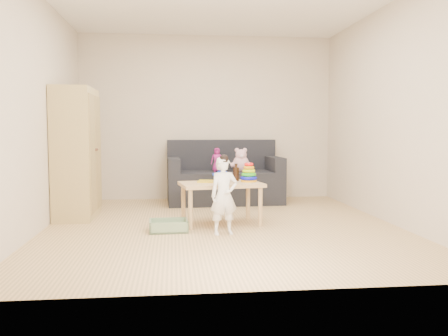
{
  "coord_description": "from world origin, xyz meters",
  "views": [
    {
      "loc": [
        -0.56,
        -5.37,
        1.1
      ],
      "look_at": [
        0.05,
        0.25,
        0.65
      ],
      "focal_mm": 38.0,
      "sensor_mm": 36.0,
      "label": 1
    }
  ],
  "objects": [
    {
      "name": "doll",
      "position": [
        0.1,
        1.66,
        0.66
      ],
      "size": [
        0.19,
        0.14,
        0.35
      ],
      "primitive_type": "imported",
      "rotation": [
        0.0,
        0.0,
        -0.09
      ],
      "color": "#AA207D",
      "rests_on": "sofa"
    },
    {
      "name": "wardrobe",
      "position": [
        -1.76,
        0.75,
        0.81
      ],
      "size": [
        0.45,
        0.9,
        1.63
      ],
      "primitive_type": "cube",
      "color": "tan",
      "rests_on": "ground"
    },
    {
      "name": "yellow_book",
      "position": [
        -0.15,
        0.2,
        0.5
      ],
      "size": [
        0.25,
        0.25,
        0.02
      ],
      "primitive_type": "cube",
      "rotation": [
        0.0,
        0.0,
        -0.2
      ],
      "color": "gold",
      "rests_on": "play_table"
    },
    {
      "name": "storage_bin",
      "position": [
        -0.61,
        -0.23,
        0.06
      ],
      "size": [
        0.43,
        0.33,
        0.12
      ],
      "primitive_type": null,
      "rotation": [
        0.0,
        0.0,
        0.04
      ],
      "color": "gray",
      "rests_on": "ground"
    },
    {
      "name": "ring_stacker",
      "position": [
        0.34,
        0.17,
        0.58
      ],
      "size": [
        0.2,
        0.2,
        0.23
      ],
      "color": "#EEA30C",
      "rests_on": "play_table"
    },
    {
      "name": "brown_bottle",
      "position": [
        0.2,
        0.29,
        0.58
      ],
      "size": [
        0.07,
        0.07,
        0.21
      ],
      "color": "black",
      "rests_on": "play_table"
    },
    {
      "name": "blue_plush",
      "position": [
        0.03,
        0.25,
        0.6
      ],
      "size": [
        0.21,
        0.18,
        0.23
      ],
      "primitive_type": null,
      "rotation": [
        0.0,
        0.0,
        -0.2
      ],
      "color": "#1C42FF",
      "rests_on": "play_table"
    },
    {
      "name": "room",
      "position": [
        0.0,
        0.0,
        1.3
      ],
      "size": [
        4.5,
        4.5,
        4.5
      ],
      "color": "#DAAF75",
      "rests_on": "ground"
    },
    {
      "name": "pink_bear",
      "position": [
        0.46,
        1.66,
        0.63
      ],
      "size": [
        0.29,
        0.26,
        0.3
      ],
      "primitive_type": null,
      "rotation": [
        0.0,
        0.0,
        -0.15
      ],
      "color": "#EDAEBA",
      "rests_on": "sofa"
    },
    {
      "name": "sofa",
      "position": [
        0.22,
        1.75,
        0.24
      ],
      "size": [
        1.74,
        0.91,
        0.48
      ],
      "primitive_type": "cube",
      "rotation": [
        0.0,
        0.0,
        0.03
      ],
      "color": "black",
      "rests_on": "ground"
    },
    {
      "name": "wooden_figure",
      "position": [
        -0.04,
        0.1,
        0.54
      ],
      "size": [
        0.04,
        0.04,
        0.1
      ],
      "primitive_type": null,
      "rotation": [
        0.0,
        0.0,
        -0.05
      ],
      "color": "brown",
      "rests_on": "play_table"
    },
    {
      "name": "toddler",
      "position": [
        -0.03,
        -0.44,
        0.4
      ],
      "size": [
        0.33,
        0.25,
        0.8
      ],
      "primitive_type": "imported",
      "rotation": [
        0.0,
        0.0,
        0.21
      ],
      "color": "white",
      "rests_on": "ground"
    },
    {
      "name": "play_table",
      "position": [
        -0.0,
        0.11,
        0.24
      ],
      "size": [
        1.01,
        0.72,
        0.49
      ],
      "primitive_type": "cube",
      "rotation": [
        0.0,
        0.0,
        0.14
      ],
      "color": "tan",
      "rests_on": "ground"
    }
  ]
}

